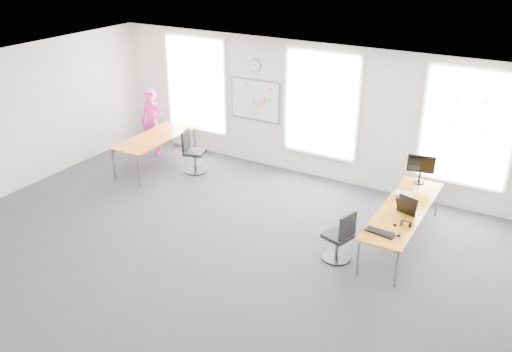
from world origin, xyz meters
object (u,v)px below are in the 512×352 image
Objects in this scene: desk_left at (155,139)px; monitor at (421,167)px; desk_right at (403,211)px; chair_right at (340,239)px; keyboard at (380,232)px; headphones at (406,224)px; chair_left at (192,154)px; person at (152,122)px.

monitor is at bearing 7.39° from desk_left.
desk_right is 1.32m from chair_right.
keyboard is 0.85× the size of monitor.
chair_right reaches higher than headphones.
chair_left reaches higher than chair_right.
chair_right is 5.11× the size of headphones.
monitor is at bearing -179.75° from chair_right.
chair_left is at bearing 172.28° from desk_right.
desk_right is 1.02m from keyboard.
chair_right is 0.70m from keyboard.
desk_left reaches higher than keyboard.
desk_left is 6.20m from headphones.
desk_right is 5.13m from chair_left.
chair_right is at bearing -24.18° from person.
desk_left is 6.00m from keyboard.
chair_left is at bearing 17.42° from desk_left.
person is at bearing 171.31° from monitor.
desk_left is at bearing 176.41° from keyboard.
chair_right is at bearing -161.69° from headphones.
headphones is (5.27, -1.28, 0.30)m from chair_left.
desk_right is 1.25m from monitor.
person is 6.99m from headphones.
keyboard is (-0.10, -1.01, 0.06)m from desk_right.
person is at bearing 156.71° from headphones.
person is 2.83× the size of monitor.
desk_left is 4.40× the size of keyboard.
chair_right is 6.25m from person.
desk_left is (-5.92, 0.42, 0.08)m from desk_right.
chair_left is (-4.34, 1.77, 0.03)m from chair_right.
keyboard reaches higher than desk_right.
monitor reaches higher than chair_left.
chair_left is 1.72× the size of monitor.
chair_left reaches higher than headphones.
keyboard is 2.71× the size of headphones.
chair_right reaches higher than desk_left.
desk_right is 2.83× the size of chair_left.
person reaches higher than chair_left.
desk_left is at bearing -49.43° from person.
chair_right is 0.57× the size of person.
desk_right is 5.94m from desk_left.
desk_left is 0.93m from chair_left.
person is at bearing 170.51° from desk_right.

